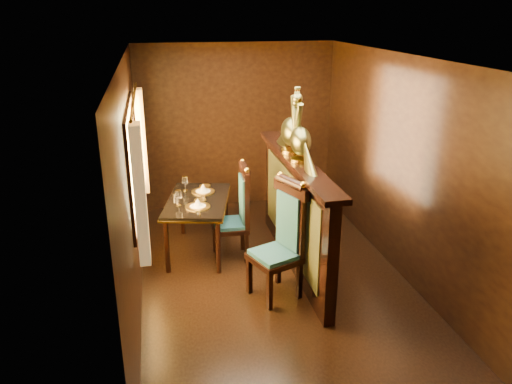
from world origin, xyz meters
The scene contains 8 objects.
ground centered at (0.00, 0.00, 0.00)m, with size 5.00×5.00×0.00m, color black.
room_shell centered at (-0.09, 0.02, 1.58)m, with size 3.04×5.04×2.52m.
partition centered at (0.32, 0.30, 0.71)m, with size 0.26×2.70×1.36m.
dining_table centered at (-0.78, 0.89, 0.66)m, with size 1.01×1.37×0.93m.
chair_left centered at (0.04, -0.28, 0.70)m, with size 0.63×0.64×1.34m.
chair_right centered at (-0.29, 0.66, 0.64)m, with size 0.45×0.49×1.23m.
peacock_left centered at (0.33, 0.17, 1.73)m, with size 0.24×0.63×0.75m, color #194D3C, non-canonical shape.
peacock_right centered at (0.33, 0.54, 1.76)m, with size 0.25×0.67×0.80m, color #194D3C, non-canonical shape.
Camera 1 is at (-1.23, -4.93, 2.97)m, focal length 35.00 mm.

